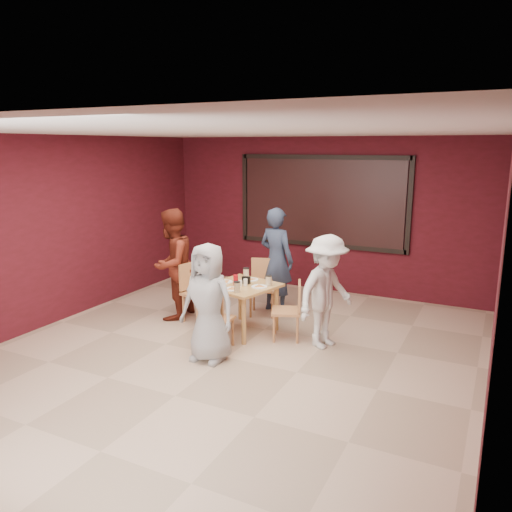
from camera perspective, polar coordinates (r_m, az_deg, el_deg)
The scene contains 11 objects.
floor at distance 6.50m, azimuth -3.35°, elevation -11.49°, with size 7.00×7.00×0.00m, color tan.
window_blinds at distance 9.14m, azimuth 7.43°, elevation 6.19°, with size 3.00×0.02×1.50m, color black.
dining_table at distance 7.16m, azimuth -1.63°, elevation -3.90°, with size 1.07×1.07×0.85m.
chair_front at distance 6.58m, azimuth -4.83°, elevation -6.92°, with size 0.41×0.41×0.81m.
chair_back at distance 7.96m, azimuth 0.86°, elevation -3.11°, with size 0.54×0.54×0.88m.
chair_left at distance 7.66m, azimuth -6.86°, elevation -3.73°, with size 0.54×0.54×0.90m.
chair_right at distance 6.93m, azimuth 4.04°, elevation -5.86°, with size 0.51×0.51×0.82m.
diner_front at distance 6.20m, azimuth -5.49°, elevation -5.34°, with size 0.73×0.48×1.50m, color #A3A3A3.
diner_back at distance 8.01m, azimuth 2.35°, elevation -0.45°, with size 0.62×0.41×1.69m, color #2C374F.
diner_left at distance 7.78m, azimuth -9.57°, elevation -0.93°, with size 0.83×0.65×1.71m, color #601E12.
diner_right at distance 6.64m, azimuth 8.02°, elevation -4.07°, with size 0.98×0.56×1.52m, color silver.
Camera 1 is at (2.99, -5.13, 2.65)m, focal length 35.00 mm.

